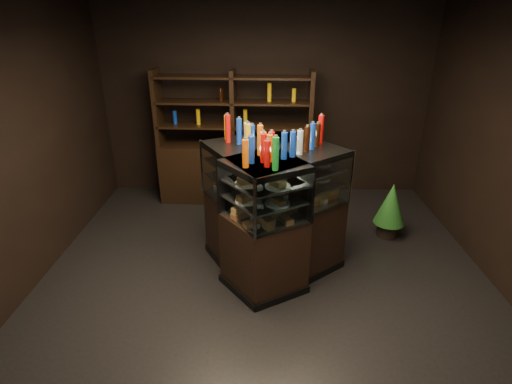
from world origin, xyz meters
TOP-DOWN VIEW (x-y plane):
  - ground at (0.00, 0.00)m, footprint 5.00×5.00m
  - room_shell at (0.00, 0.00)m, footprint 5.02×5.02m
  - display_case at (0.03, 0.12)m, footprint 1.67×1.47m
  - food_display at (0.03, 0.11)m, footprint 1.26×1.14m
  - bottles_top at (0.03, 0.12)m, footprint 1.09×0.99m
  - potted_conifer at (1.63, 0.96)m, footprint 0.40×0.40m
  - back_shelving at (-0.46, 2.05)m, footprint 2.30×0.51m

SIDE VIEW (x-z plane):
  - ground at x=0.00m, z-range 0.00..0.00m
  - display_case at x=0.03m, z-range -0.24..1.20m
  - potted_conifer at x=1.63m, z-range 0.06..0.91m
  - back_shelving at x=-0.46m, z-range -0.39..1.61m
  - food_display at x=0.03m, z-range 0.84..1.29m
  - bottles_top at x=0.03m, z-range 1.42..1.72m
  - room_shell at x=0.00m, z-range 0.44..3.45m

